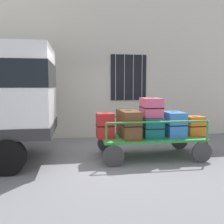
# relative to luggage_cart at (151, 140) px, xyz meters

# --- Properties ---
(ground_plane) EXTENTS (40.00, 40.00, 0.00)m
(ground_plane) POSITION_rel_luggage_cart_xyz_m (-0.99, -0.02, -0.42)
(ground_plane) COLOR slate
(building_wall) EXTENTS (12.00, 0.38, 5.00)m
(building_wall) POSITION_rel_luggage_cart_xyz_m (-0.98, 2.65, 2.08)
(building_wall) COLOR beige
(building_wall) RESTS_ON ground
(luggage_cart) EXTENTS (2.48, 1.26, 0.51)m
(luggage_cart) POSITION_rel_luggage_cart_xyz_m (0.00, 0.00, 0.00)
(luggage_cart) COLOR #2D8438
(luggage_cart) RESTS_ON ground
(cart_railing) EXTENTS (2.35, 1.13, 0.44)m
(cart_railing) POSITION_rel_luggage_cart_xyz_m (0.00, -0.00, 0.46)
(cart_railing) COLOR #2D8438
(cart_railing) RESTS_ON luggage_cart
(suitcase_left_bottom) EXTENTS (0.41, 0.43, 0.58)m
(suitcase_left_bottom) POSITION_rel_luggage_cart_xyz_m (-1.11, -0.01, 0.38)
(suitcase_left_bottom) COLOR #B21E1E
(suitcase_left_bottom) RESTS_ON luggage_cart
(suitcase_midleft_bottom) EXTENTS (0.44, 1.00, 0.64)m
(suitcase_midleft_bottom) POSITION_rel_luggage_cart_xyz_m (-0.56, 0.00, 0.41)
(suitcase_midleft_bottom) COLOR brown
(suitcase_midleft_bottom) RESTS_ON luggage_cart
(suitcase_center_bottom) EXTENTS (0.48, 0.77, 0.47)m
(suitcase_center_bottom) POSITION_rel_luggage_cart_xyz_m (0.00, -0.01, 0.33)
(suitcase_center_bottom) COLOR #0F5960
(suitcase_center_bottom) RESTS_ON luggage_cart
(suitcase_center_middle) EXTENTS (0.46, 0.64, 0.45)m
(suitcase_center_middle) POSITION_rel_luggage_cart_xyz_m (0.00, 0.01, 0.79)
(suitcase_center_middle) COLOR #CC4C72
(suitcase_center_middle) RESTS_ON suitcase_center_bottom
(suitcase_midright_bottom) EXTENTS (0.44, 0.67, 0.59)m
(suitcase_midright_bottom) POSITION_rel_luggage_cart_xyz_m (0.56, -0.04, 0.38)
(suitcase_midright_bottom) COLOR #3372C6
(suitcase_midright_bottom) RESTS_ON luggage_cart
(suitcase_right_bottom) EXTENTS (0.44, 0.37, 0.47)m
(suitcase_right_bottom) POSITION_rel_luggage_cart_xyz_m (1.11, -0.02, 0.33)
(suitcase_right_bottom) COLOR orange
(suitcase_right_bottom) RESTS_ON luggage_cart
(backpack) EXTENTS (0.27, 0.22, 0.44)m
(backpack) POSITION_rel_luggage_cart_xyz_m (1.47, 0.19, -0.20)
(backpack) COLOR maroon
(backpack) RESTS_ON ground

